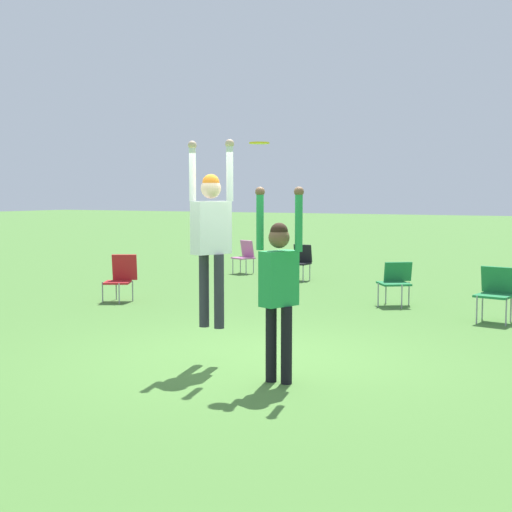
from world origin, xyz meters
TOP-DOWN VIEW (x-y plane):
  - ground_plane at (0.00, 0.00)m, footprint 120.00×120.00m
  - person_jumping at (-0.33, -0.36)m, footprint 0.62×0.51m
  - person_defending at (0.78, -0.79)m, footprint 0.56×0.45m
  - frisbee at (0.36, -0.43)m, footprint 0.23×0.23m
  - camping_chair_0 at (2.15, 4.10)m, footprint 0.59×0.63m
  - camping_chair_1 at (-4.71, 8.22)m, footprint 0.58×0.63m
  - camping_chair_2 at (-2.84, 7.57)m, footprint 0.45×0.49m
  - camping_chair_4 at (-4.45, 3.00)m, footprint 0.63×0.69m
  - camping_chair_5 at (0.25, 4.97)m, footprint 0.71×0.78m

SIDE VIEW (x-z plane):
  - ground_plane at x=0.00m, z-range 0.00..0.00m
  - camping_chair_5 at x=0.25m, z-range 0.08..0.86m
  - camping_chair_4 at x=-4.45m, z-range 0.05..0.92m
  - camping_chair_1 at x=-4.71m, z-range 0.07..0.90m
  - camping_chair_2 at x=-2.84m, z-range 0.07..0.90m
  - camping_chair_0 at x=2.15m, z-range 0.08..0.94m
  - person_defending at x=0.78m, z-range 0.06..2.15m
  - person_jumping at x=-0.33m, z-range 0.50..2.72m
  - frisbee at x=0.36m, z-range 2.57..2.59m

